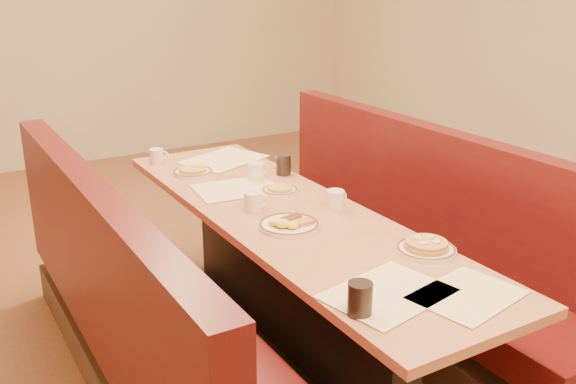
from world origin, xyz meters
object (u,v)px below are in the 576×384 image
pancake_plate (426,247)px  coffee_mug_b (254,201)px  eggs_plate (289,224)px  booth_right (405,255)px  diner_table (288,285)px  coffee_mug_c (257,171)px  soda_tumbler_mid (283,165)px  soda_tumbler_near (360,299)px  coffee_mug_d (157,156)px  coffee_mug_a (336,199)px  booth_left (143,327)px

pancake_plate → coffee_mug_b: size_ratio=2.09×
eggs_plate → booth_right: bearing=11.1°
booth_right → eggs_plate: booth_right is taller
diner_table → coffee_mug_c: size_ratio=19.66×
coffee_mug_b → coffee_mug_c: 0.47m
pancake_plate → soda_tumbler_mid: soda_tumbler_mid is taller
coffee_mug_c → soda_tumbler_near: (-0.39, -1.44, 0.01)m
eggs_plate → coffee_mug_d: size_ratio=2.48×
coffee_mug_b → coffee_mug_c: coffee_mug_c is taller
pancake_plate → coffee_mug_c: size_ratio=1.89×
booth_right → coffee_mug_a: (-0.52, -0.07, 0.44)m
booth_right → coffee_mug_a: 0.68m
booth_left → coffee_mug_c: size_ratio=19.66×
booth_right → coffee_mug_a: bearing=-171.8°
booth_right → soda_tumbler_mid: 0.82m
booth_right → coffee_mug_c: size_ratio=19.66×
booth_left → booth_right: 1.46m
booth_left → coffee_mug_b: 0.75m
coffee_mug_b → coffee_mug_d: bearing=114.4°
pancake_plate → coffee_mug_d: coffee_mug_d is taller
booth_left → coffee_mug_c: booth_left is taller
booth_right → coffee_mug_d: 1.53m
coffee_mug_d → coffee_mug_a: bearing=-44.2°
coffee_mug_a → diner_table: bearing=147.4°
eggs_plate → pancake_plate: bearing=-55.3°
eggs_plate → soda_tumbler_mid: 0.78m
booth_left → coffee_mug_c: 1.08m
diner_table → coffee_mug_d: bearing=102.6°
coffee_mug_a → coffee_mug_d: 1.26m
diner_table → booth_left: size_ratio=1.00×
diner_table → booth_right: bearing=0.0°
soda_tumbler_near → soda_tumbler_mid: soda_tumbler_near is taller
coffee_mug_a → booth_left: bearing=161.9°
eggs_plate → coffee_mug_b: coffee_mug_b is taller
diner_table → booth_left: bearing=180.0°
diner_table → coffee_mug_b: size_ratio=21.69×
coffee_mug_a → coffee_mug_b: coffee_mug_a is taller
coffee_mug_c → soda_tumbler_mid: 0.17m
diner_table → coffee_mug_c: (0.11, 0.51, 0.43)m
eggs_plate → coffee_mug_b: 0.27m
coffee_mug_b → soda_tumbler_mid: size_ratio=1.01×
diner_table → coffee_mug_d: (-0.25, 1.10, 0.42)m
booth_left → booth_right: bearing=0.0°
pancake_plate → diner_table: bearing=110.8°
coffee_mug_c → soda_tumbler_near: bearing=-118.3°
eggs_plate → booth_left: bearing=165.8°
diner_table → soda_tumbler_mid: (0.28, 0.53, 0.43)m
pancake_plate → coffee_mug_d: bearing=105.7°
eggs_plate → coffee_mug_a: (0.31, 0.09, 0.03)m
coffee_mug_b → soda_tumbler_near: bearing=-80.8°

